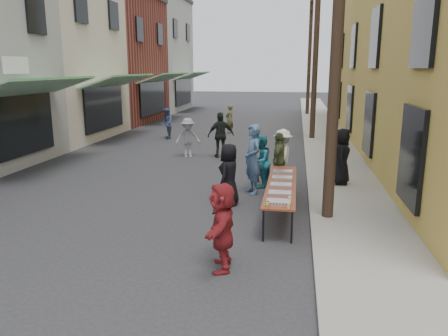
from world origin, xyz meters
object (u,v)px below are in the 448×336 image
(utility_pole_mid, at_px, (316,47))
(guest_front_a, at_px, (229,175))
(catering_tray_sausage, at_px, (279,202))
(server, at_px, (341,156))
(utility_pole_near, at_px, (338,20))
(utility_pole_far, at_px, (310,54))
(serving_table, at_px, (281,185))
(guest_front_c, at_px, (260,161))

(utility_pole_mid, relative_size, guest_front_a, 5.55)
(catering_tray_sausage, relative_size, server, 0.30)
(server, bearing_deg, utility_pole_near, 177.20)
(utility_pole_far, bearing_deg, serving_table, -92.67)
(utility_pole_near, distance_m, serving_table, 3.96)
(serving_table, bearing_deg, catering_tray_sausage, -90.00)
(catering_tray_sausage, height_order, server, server)
(utility_pole_mid, height_order, utility_pole_far, same)
(serving_table, relative_size, server, 2.39)
(utility_pole_mid, distance_m, utility_pole_far, 12.00)
(utility_pole_near, distance_m, server, 4.75)
(utility_pole_mid, relative_size, server, 5.37)
(utility_pole_near, xyz_separation_m, utility_pole_far, (0.00, 24.00, 0.00))
(serving_table, xyz_separation_m, guest_front_a, (-1.37, 0.48, 0.10))
(utility_pole_near, bearing_deg, utility_pole_far, 90.00)
(utility_pole_near, relative_size, server, 5.37)
(guest_front_a, height_order, server, server)
(utility_pole_mid, bearing_deg, server, -86.39)
(guest_front_c, bearing_deg, guest_front_a, -1.72)
(utility_pole_mid, xyz_separation_m, utility_pole_far, (0.00, 12.00, 0.00))
(catering_tray_sausage, relative_size, guest_front_c, 0.32)
(utility_pole_far, bearing_deg, catering_tray_sausage, -92.49)
(utility_pole_far, bearing_deg, server, -88.46)
(guest_front_c, bearing_deg, serving_table, 34.57)
(utility_pole_near, height_order, utility_pole_mid, same)
(guest_front_c, bearing_deg, server, 117.71)
(guest_front_a, bearing_deg, guest_front_c, 175.78)
(utility_pole_near, bearing_deg, guest_front_a, 161.91)
(utility_pole_near, height_order, catering_tray_sausage, utility_pole_near)
(utility_pole_near, distance_m, utility_pole_far, 24.00)
(utility_pole_mid, bearing_deg, catering_tray_sausage, -94.73)
(utility_pole_near, height_order, utility_pole_far, same)
(utility_pole_far, xyz_separation_m, server, (0.56, -20.91, -3.56))
(catering_tray_sausage, bearing_deg, server, 69.31)
(server, bearing_deg, guest_front_a, 134.48)
(utility_pole_mid, xyz_separation_m, catering_tray_sausage, (-1.10, -13.32, -3.71))
(guest_front_a, bearing_deg, catering_tray_sausage, 47.99)
(utility_pole_far, relative_size, serving_table, 2.25)
(guest_front_a, relative_size, guest_front_c, 1.02)
(serving_table, bearing_deg, server, 58.89)
(utility_pole_near, distance_m, guest_front_a, 4.51)
(utility_pole_near, bearing_deg, catering_tray_sausage, -129.81)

